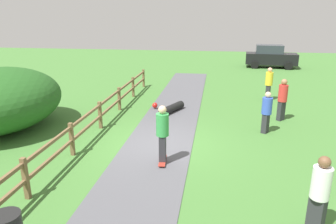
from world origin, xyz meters
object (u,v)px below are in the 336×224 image
object	(u,v)px
bystander_red	(283,98)
parked_car_black	(271,56)
bystander_white	(320,191)
skater_fallen	(170,108)
bystander_yellow	(269,82)
skater_riding	(162,132)
bystander_blue	(267,111)

from	to	relation	value
bystander_red	parked_car_black	distance (m)	14.67
parked_car_black	bystander_white	bearing A→B (deg)	-96.12
bystander_red	bystander_white	world-z (taller)	bystander_red
skater_fallen	bystander_white	bearing A→B (deg)	-62.01
bystander_red	parked_car_black	size ratio (longest dim) A/B	0.42
bystander_yellow	parked_car_black	distance (m)	11.37
skater_riding	bystander_yellow	world-z (taller)	skater_riding
bystander_red	parked_car_black	bearing A→B (deg)	83.28
skater_riding	parked_car_black	size ratio (longest dim) A/B	0.42
bystander_white	parked_car_black	size ratio (longest dim) A/B	0.40
bystander_white	bystander_yellow	bearing A→B (deg)	86.93
skater_fallen	skater_riding	bearing A→B (deg)	-84.32
bystander_blue	parked_car_black	world-z (taller)	parked_car_black
bystander_yellow	parked_car_black	size ratio (longest dim) A/B	0.41
bystander_red	parked_car_black	world-z (taller)	parked_car_black
skater_fallen	bystander_white	size ratio (longest dim) A/B	0.97
bystander_red	parked_car_black	xyz separation A→B (m)	(1.72, 14.57, -0.05)
bystander_blue	parked_car_black	distance (m)	16.42
parked_car_black	bystander_red	bearing A→B (deg)	-96.72
parked_car_black	bystander_yellow	bearing A→B (deg)	-99.05
bystander_yellow	parked_car_black	xyz separation A→B (m)	(1.79, 11.23, -0.01)
skater_riding	bystander_white	distance (m)	4.56
skater_fallen	bystander_white	distance (m)	9.02
bystander_yellow	skater_fallen	bearing A→B (deg)	-148.69
skater_riding	bystander_red	distance (m)	6.51
bystander_yellow	parked_car_black	bearing A→B (deg)	80.95
bystander_red	bystander_white	xyz separation A→B (m)	(-0.65, -7.52, -0.05)
bystander_red	bystander_yellow	xyz separation A→B (m)	(-0.07, 3.34, -0.04)
bystander_blue	parked_car_black	bearing A→B (deg)	80.93
bystander_red	bystander_white	size ratio (longest dim) A/B	1.04
bystander_blue	bystander_yellow	bearing A→B (deg)	80.88
bystander_blue	skater_riding	bearing A→B (deg)	-137.36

